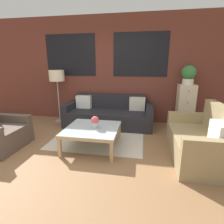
# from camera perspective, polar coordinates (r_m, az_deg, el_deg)

# --- Properties ---
(ground_plane) EXTENTS (16.00, 16.00, 0.00)m
(ground_plane) POSITION_cam_1_polar(r_m,az_deg,el_deg) (3.02, -12.39, -16.08)
(ground_plane) COLOR #8E6642
(wall_back_brick) EXTENTS (8.40, 0.09, 2.80)m
(wall_back_brick) POSITION_cam_1_polar(r_m,az_deg,el_deg) (4.92, -2.36, 13.50)
(wall_back_brick) COLOR brown
(wall_back_brick) RESTS_ON ground_plane
(rug) EXTENTS (1.92, 1.75, 0.00)m
(rug) POSITION_cam_1_polar(r_m,az_deg,el_deg) (4.00, -3.91, -7.60)
(rug) COLOR beige
(rug) RESTS_ON ground_plane
(couch_dark) EXTENTS (2.23, 0.88, 0.78)m
(couch_dark) POSITION_cam_1_polar(r_m,az_deg,el_deg) (4.58, -1.07, -0.96)
(couch_dark) COLOR #232328
(couch_dark) RESTS_ON ground_plane
(settee_vintage) EXTENTS (0.80, 1.49, 0.92)m
(settee_vintage) POSITION_cam_1_polar(r_m,az_deg,el_deg) (3.32, 26.92, -8.50)
(settee_vintage) COLOR #99845B
(settee_vintage) RESTS_ON ground_plane
(coffee_table) EXTENTS (0.98, 0.98, 0.40)m
(coffee_table) POSITION_cam_1_polar(r_m,az_deg,el_deg) (3.35, -6.44, -5.96)
(coffee_table) COLOR silver
(coffee_table) RESTS_ON ground_plane
(floor_lamp) EXTENTS (0.40, 0.40, 1.41)m
(floor_lamp) POSITION_cam_1_polar(r_m,az_deg,el_deg) (4.98, -17.57, 10.63)
(floor_lamp) COLOR #B2B2B7
(floor_lamp) RESTS_ON ground_plane
(drawer_cabinet) EXTENTS (0.39, 0.42, 1.09)m
(drawer_cabinet) POSITION_cam_1_polar(r_m,az_deg,el_deg) (4.76, 22.75, 1.77)
(drawer_cabinet) COLOR beige
(drawer_cabinet) RESTS_ON ground_plane
(potted_plant) EXTENTS (0.34, 0.34, 0.46)m
(potted_plant) POSITION_cam_1_polar(r_m,az_deg,el_deg) (4.66, 23.74, 11.24)
(potted_plant) COLOR silver
(potted_plant) RESTS_ON drawer_cabinet
(flower_vase) EXTENTS (0.14, 0.14, 0.23)m
(flower_vase) POSITION_cam_1_polar(r_m,az_deg,el_deg) (3.25, -5.54, -3.06)
(flower_vase) COLOR #ADBCC6
(flower_vase) RESTS_ON coffee_table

